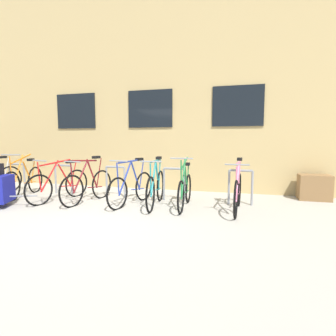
# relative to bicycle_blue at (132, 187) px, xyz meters

# --- Properties ---
(ground_plane) EXTENTS (42.00, 42.00, 0.00)m
(ground_plane) POSITION_rel_bicycle_blue_xyz_m (-0.20, -1.31, -0.38)
(ground_plane) COLOR #B2ADA0
(storefront_building) EXTENTS (28.00, 7.36, 6.25)m
(storefront_building) POSITION_rel_bicycle_blue_xyz_m (-0.20, 5.55, 2.75)
(storefront_building) COLOR tan
(storefront_building) RESTS_ON ground
(bike_rack) EXTENTS (6.54, 0.05, 0.78)m
(bike_rack) POSITION_rel_bicycle_blue_xyz_m (-0.68, 0.59, 0.09)
(bike_rack) COLOR gray
(bike_rack) RESTS_ON ground
(bicycle_blue) EXTENTS (0.51, 1.66, 1.03)m
(bicycle_blue) POSITION_rel_bicycle_blue_xyz_m (0.00, 0.00, 0.00)
(bicycle_blue) COLOR black
(bicycle_blue) RESTS_ON ground
(bicycle_orange) EXTENTS (0.56, 1.75, 1.11)m
(bicycle_orange) POSITION_rel_bicycle_blue_xyz_m (-2.94, 0.06, 0.01)
(bicycle_orange) COLOR black
(bicycle_orange) RESTS_ON ground
(bicycle_maroon) EXTENTS (0.45, 1.68, 1.06)m
(bicycle_maroon) POSITION_rel_bicycle_blue_xyz_m (-1.05, -0.07, 0.01)
(bicycle_maroon) COLOR black
(bicycle_maroon) RESTS_ON ground
(bicycle_pink) EXTENTS (0.44, 1.73, 1.07)m
(bicycle_pink) POSITION_rel_bicycle_blue_xyz_m (2.27, 0.04, 0.01)
(bicycle_pink) COLOR black
(bicycle_pink) RESTS_ON ground
(bicycle_red) EXTENTS (0.55, 1.72, 1.01)m
(bicycle_red) POSITION_rel_bicycle_blue_xyz_m (-1.79, -0.11, -0.00)
(bicycle_red) COLOR black
(bicycle_red) RESTS_ON ground
(bicycle_green) EXTENTS (0.44, 1.63, 1.10)m
(bicycle_green) POSITION_rel_bicycle_blue_xyz_m (1.19, 0.04, -0.01)
(bicycle_green) COLOR black
(bicycle_green) RESTS_ON ground
(bicycle_teal) EXTENTS (0.44, 1.76, 1.07)m
(bicycle_teal) POSITION_rel_bicycle_blue_xyz_m (0.56, 0.02, 0.02)
(bicycle_teal) COLOR black
(bicycle_teal) RESTS_ON ground
(planter_box) EXTENTS (0.70, 0.44, 0.60)m
(planter_box) POSITION_rel_bicycle_blue_xyz_m (4.01, 1.54, -0.08)
(planter_box) COLOR olive
(planter_box) RESTS_ON ground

